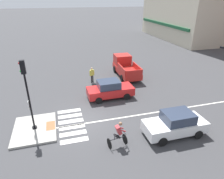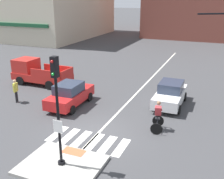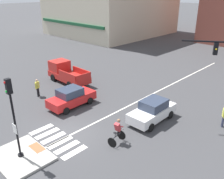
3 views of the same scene
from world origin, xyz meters
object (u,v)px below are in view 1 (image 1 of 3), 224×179
Objects in this scene: signal_pole at (27,90)px; cyclist at (118,134)px; car_red_westbound_near at (110,89)px; pickup_truck_red_cross_left at (125,67)px; pedestrian_at_curb_left at (92,74)px; car_white_eastbound_mid at (175,124)px.

signal_pole reaches higher than cyclist.
car_red_westbound_near is (-3.28, 6.27, -2.24)m from signal_pole.
pickup_truck_red_cross_left is 3.08× the size of pedestrian_at_curb_left.
pedestrian_at_curb_left reaches higher than car_white_eastbound_mid.
car_white_eastbound_mid is 10.76m from pedestrian_at_curb_left.
car_red_westbound_near is 2.47× the size of pedestrian_at_curb_left.
signal_pole reaches higher than car_red_westbound_near.
car_white_eastbound_mid is 0.99× the size of car_red_westbound_near.
pickup_truck_red_cross_left reaches higher than car_red_westbound_near.
car_red_westbound_near is at bearing -32.09° from pickup_truck_red_cross_left.
car_white_eastbound_mid is 6.85m from car_red_westbound_near.
signal_pole is 0.94× the size of pickup_truck_red_cross_left.
signal_pole is at bearing -121.28° from cyclist.
pedestrian_at_curb_left is at bearing -166.93° from car_red_westbound_near.
pedestrian_at_curb_left reaches higher than car_red_westbound_near.
car_white_eastbound_mid is at bearing 91.05° from cyclist.
cyclist reaches higher than car_white_eastbound_mid.
cyclist is (0.07, -3.93, 0.06)m from car_white_eastbound_mid.
pedestrian_at_curb_left is at bearing 178.28° from cyclist.
car_white_eastbound_mid is (3.01, 9.00, -2.24)m from signal_pole.
pedestrian_at_curb_left is (-10.13, -3.63, 0.17)m from car_white_eastbound_mid.
pickup_truck_red_cross_left is at bearing 158.99° from cyclist.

